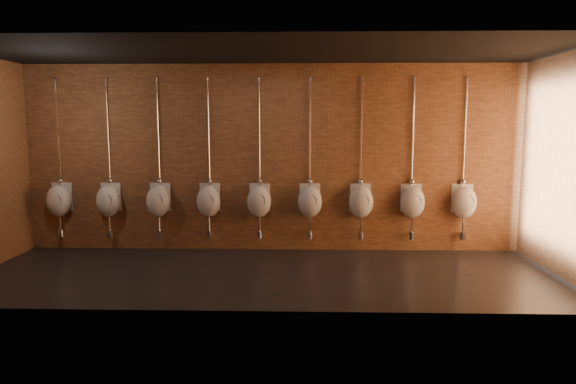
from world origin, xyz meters
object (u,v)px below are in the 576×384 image
Objects in this scene: urinal_3 at (209,200)px; urinal_8 at (464,201)px; urinal_4 at (259,201)px; urinal_1 at (109,200)px; urinal_5 at (310,201)px; urinal_2 at (158,200)px; urinal_7 at (412,201)px; urinal_0 at (59,200)px; urinal_6 at (361,201)px.

urinal_8 is (4.34, 0.00, 0.00)m from urinal_3.
urinal_3 is 1.00× the size of urinal_4.
urinal_1 is 1.00× the size of urinal_3.
urinal_1 and urinal_8 have the same top height.
urinal_4 is 0.87m from urinal_5.
urinal_2 and urinal_7 have the same top height.
urinal_1 is at bearing 180.00° from urinal_8.
urinal_6 is at bearing 0.00° from urinal_0.
urinal_4 is 1.00× the size of urinal_6.
urinal_1 is at bearing 180.00° from urinal_5.
urinal_8 is (6.08, 0.00, 0.00)m from urinal_1.
urinal_3 and urinal_6 have the same top height.
urinal_0 is 1.00× the size of urinal_6.
urinal_3 is 3.48m from urinal_7.
urinal_1 and urinal_2 have the same top height.
urinal_4 and urinal_7 have the same top height.
urinal_3 and urinal_8 have the same top height.
urinal_6 is (0.87, 0.00, 0.00)m from urinal_5.
urinal_4 is at bearing 180.00° from urinal_8.
urinal_6 and urinal_7 have the same top height.
urinal_5 is 1.00× the size of urinal_8.
urinal_6 is 1.00× the size of urinal_8.
urinal_6 is 1.00× the size of urinal_7.
urinal_0 is at bearing 180.00° from urinal_2.
urinal_5 is at bearing 180.00° from urinal_6.
urinal_0 is at bearing 180.00° from urinal_7.
urinal_3 is (0.87, 0.00, 0.00)m from urinal_2.
urinal_5 is 1.00× the size of urinal_6.
urinal_8 is (6.95, 0.00, 0.00)m from urinal_0.
urinal_5 is (2.61, 0.00, 0.00)m from urinal_2.
urinal_7 and urinal_8 have the same top height.
urinal_0 is 6.95m from urinal_8.
urinal_8 is at bearing 0.00° from urinal_2.
urinal_0 and urinal_1 have the same top height.
urinal_8 is at bearing 0.00° from urinal_3.
urinal_2 is at bearing 180.00° from urinal_5.
urinal_2 is 3.48m from urinal_6.
urinal_2 is (1.74, 0.00, 0.00)m from urinal_0.
urinal_5 is at bearing 0.00° from urinal_2.
urinal_0 is at bearing 180.00° from urinal_6.
urinal_6 is (4.34, 0.00, 0.00)m from urinal_1.
urinal_6 is at bearing 180.00° from urinal_8.
urinal_6 is at bearing 0.00° from urinal_5.
urinal_2 is (0.87, 0.00, 0.00)m from urinal_1.
urinal_5 is at bearing 0.00° from urinal_4.
urinal_7 is (2.61, 0.00, 0.00)m from urinal_4.
urinal_0 is at bearing 180.00° from urinal_8.
urinal_4 and urinal_5 have the same top height.
urinal_3 is (1.74, 0.00, 0.00)m from urinal_1.
urinal_0 is 1.00× the size of urinal_1.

